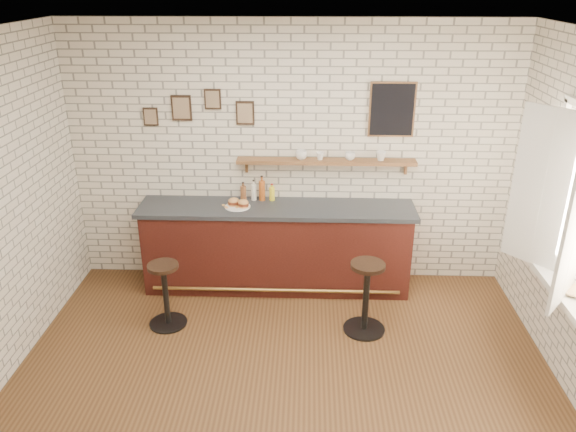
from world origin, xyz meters
name	(u,v)px	position (x,y,z in m)	size (l,w,h in m)	color
ground	(283,380)	(0.00, 0.00, 0.00)	(5.00, 5.00, 0.00)	brown
bar_counter	(277,247)	(-0.15, 1.70, 0.51)	(3.10, 0.65, 1.01)	#3F1510
sandwich_plate	(238,207)	(-0.58, 1.67, 1.02)	(0.28, 0.28, 0.01)	white
ciabatta_sandwich	(238,203)	(-0.57, 1.67, 1.06)	(0.27, 0.19, 0.08)	tan
potato_chips	(236,206)	(-0.59, 1.67, 1.02)	(0.27, 0.17, 0.00)	gold
bitters_bottle_brown	(243,193)	(-0.54, 1.89, 1.10)	(0.07, 0.07, 0.22)	brown
bitters_bottle_white	(254,192)	(-0.42, 1.89, 1.11)	(0.06, 0.06, 0.24)	white
bitters_bottle_amber	(262,190)	(-0.32, 1.89, 1.13)	(0.07, 0.07, 0.29)	#A9501B
condiment_bottle_yellow	(272,193)	(-0.21, 1.89, 1.09)	(0.06, 0.06, 0.20)	yellow
bar_stool_left	(165,293)	(-1.25, 0.85, 0.38)	(0.39, 0.39, 0.71)	black
bar_stool_right	(366,295)	(0.81, 0.82, 0.42)	(0.43, 0.43, 0.78)	black
wall_shelf	(326,162)	(0.40, 1.90, 1.48)	(2.00, 0.18, 0.18)	brown
shelf_cup_a	(301,155)	(0.12, 1.90, 1.55)	(0.13, 0.13, 0.10)	white
shelf_cup_b	(320,156)	(0.33, 1.90, 1.54)	(0.09, 0.09, 0.08)	white
shelf_cup_c	(350,156)	(0.66, 1.90, 1.54)	(0.11, 0.11, 0.09)	white
shelf_cup_d	(381,156)	(1.00, 1.90, 1.55)	(0.11, 0.11, 0.10)	white
back_wall_decor	(311,109)	(0.23, 1.98, 2.05)	(2.96, 0.02, 0.56)	black
window_sill	(556,283)	(2.40, 0.30, 0.90)	(0.20, 1.35, 0.06)	white
casement_window	(568,204)	(2.36, 0.30, 1.65)	(0.40, 1.30, 1.56)	white
book_lower	(561,287)	(2.38, 0.15, 0.94)	(0.17, 0.23, 0.02)	tan
book_upper	(563,287)	(2.38, 0.12, 0.96)	(0.15, 0.21, 0.02)	tan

